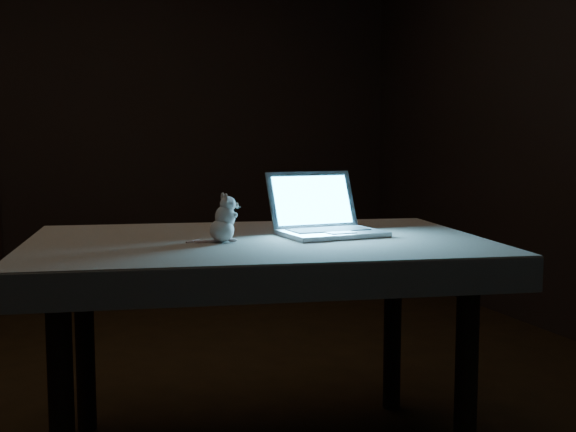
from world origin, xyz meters
name	(u,v)px	position (x,y,z in m)	size (l,w,h in m)	color
floor	(140,412)	(0.00, 0.00, 0.00)	(5.00, 5.00, 0.00)	black
back_wall	(85,100)	(0.00, 2.50, 1.30)	(4.50, 0.04, 2.60)	black
table	(257,350)	(0.31, -0.51, 0.36)	(1.33, 0.85, 0.71)	black
tablecloth	(269,255)	(0.34, -0.55, 0.67)	(1.43, 0.95, 0.10)	#BCAA99
laptop	(332,203)	(0.56, -0.53, 0.83)	(0.32, 0.28, 0.22)	#B3B3B8
plush_mouse	(222,218)	(0.19, -0.55, 0.79)	(0.11, 0.11, 0.15)	white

